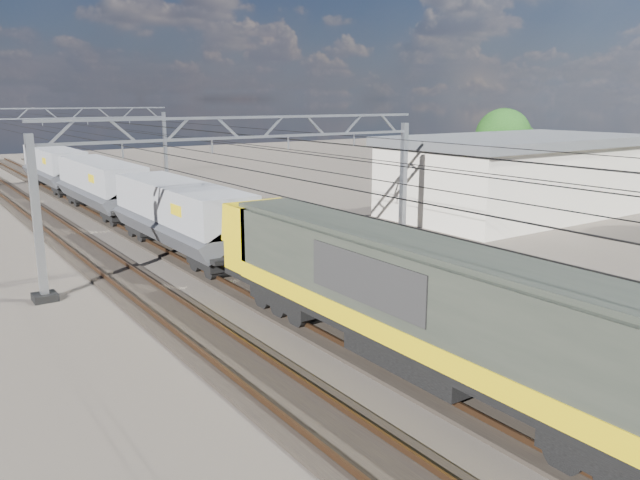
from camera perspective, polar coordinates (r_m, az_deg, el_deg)
ground at (r=27.03m, az=-1.91°, el=-4.16°), size 160.00×160.00×0.00m
track_outer_west at (r=24.45m, az=-13.89°, el=-6.20°), size 2.60×140.00×0.30m
track_loco at (r=26.03m, az=-5.63°, el=-4.72°), size 2.60×140.00×0.30m
track_inner_east at (r=28.09m, az=1.53°, el=-3.34°), size 2.60×140.00×0.30m
track_outer_east at (r=30.54m, az=7.60°, el=-2.13°), size 2.60×140.00×0.30m
catenary_gantry_mid at (r=29.57m, az=-6.18°, el=5.00°), size 19.90×0.90×7.11m
catenary_gantry_far at (r=63.45m, az=-22.11°, el=8.25°), size 19.90×0.90×7.11m
overhead_wires at (r=32.95m, az=-9.63°, el=8.90°), size 12.03×140.00×0.53m
locomotive at (r=17.93m, az=9.42°, el=-5.40°), size 2.76×21.10×3.62m
hopper_wagon_lead at (r=32.65m, az=-12.64°, el=2.52°), size 3.38×13.00×3.25m
hopper_wagon_mid at (r=45.99m, az=-19.39°, el=5.00°), size 3.38×13.00×3.25m
hopper_wagon_third at (r=59.74m, az=-23.09°, el=6.33°), size 3.38×13.00×3.25m
industrial_shed at (r=45.72m, az=17.64°, el=5.71°), size 18.60×10.60×5.40m
tree_far at (r=56.88m, az=16.75°, el=8.87°), size 5.27×4.87×7.13m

